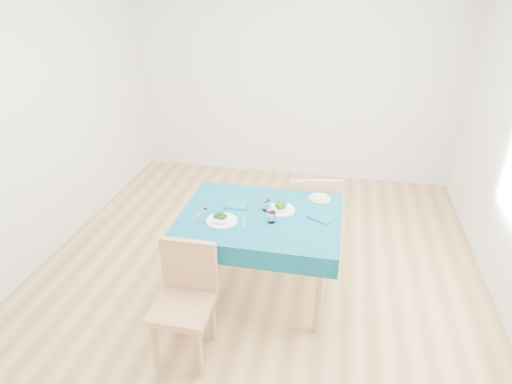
% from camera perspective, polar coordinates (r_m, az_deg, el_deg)
% --- Properties ---
extents(room_shell, '(4.02, 4.52, 2.73)m').
position_cam_1_polar(room_shell, '(3.26, 0.00, 7.79)').
color(room_shell, '#9D7441').
rests_on(room_shell, ground).
extents(table, '(1.23, 0.94, 0.76)m').
position_cam_1_polar(table, '(3.53, 0.57, -8.37)').
color(table, '#094B64').
rests_on(table, ground).
extents(chair_near, '(0.39, 0.43, 0.99)m').
position_cam_1_polar(chair_near, '(2.98, -9.86, -13.96)').
color(chair_near, '#AE7F52').
rests_on(chair_near, ground).
extents(chair_far, '(0.57, 0.60, 1.16)m').
position_cam_1_polar(chair_far, '(4.00, 7.33, -0.62)').
color(chair_far, '#AE7F52').
rests_on(chair_far, ground).
extents(bowl_near, '(0.24, 0.24, 0.07)m').
position_cam_1_polar(bowl_near, '(3.23, -4.62, -3.37)').
color(bowl_near, white).
rests_on(bowl_near, table).
extents(bowl_far, '(0.22, 0.22, 0.07)m').
position_cam_1_polar(bowl_far, '(3.37, 3.35, -1.94)').
color(bowl_far, white).
rests_on(bowl_far, table).
extents(fork_near, '(0.07, 0.20, 0.00)m').
position_cam_1_polar(fork_near, '(3.36, -7.55, -2.93)').
color(fork_near, silver).
rests_on(fork_near, table).
extents(knife_near, '(0.05, 0.19, 0.00)m').
position_cam_1_polar(knife_near, '(3.23, -1.61, -3.98)').
color(knife_near, silver).
rests_on(knife_near, table).
extents(fork_far, '(0.03, 0.16, 0.00)m').
position_cam_1_polar(fork_far, '(3.40, 1.80, -2.30)').
color(fork_far, silver).
rests_on(fork_far, table).
extents(knife_far, '(0.03, 0.20, 0.00)m').
position_cam_1_polar(knife_far, '(3.32, 8.17, -3.37)').
color(knife_far, silver).
rests_on(knife_far, table).
extents(napkin_near, '(0.19, 0.13, 0.01)m').
position_cam_1_polar(napkin_near, '(3.45, -2.71, -1.75)').
color(napkin_near, '#0D556F').
rests_on(napkin_near, table).
extents(napkin_far, '(0.23, 0.21, 0.01)m').
position_cam_1_polar(napkin_far, '(3.32, 8.68, -3.34)').
color(napkin_far, '#0D556F').
rests_on(napkin_far, table).
extents(tumbler_center, '(0.07, 0.07, 0.08)m').
position_cam_1_polar(tumbler_center, '(3.37, 1.38, -1.79)').
color(tumbler_center, white).
rests_on(tumbler_center, table).
extents(tumbler_side, '(0.06, 0.06, 0.08)m').
position_cam_1_polar(tumbler_side, '(3.21, 2.09, -3.38)').
color(tumbler_side, white).
rests_on(tumbler_side, table).
extents(side_plate, '(0.18, 0.18, 0.01)m').
position_cam_1_polar(side_plate, '(3.59, 8.45, -0.84)').
color(side_plate, '#BFCC63').
rests_on(side_plate, table).
extents(bread_slice, '(0.13, 0.13, 0.02)m').
position_cam_1_polar(bread_slice, '(3.58, 8.46, -0.66)').
color(bread_slice, beige).
rests_on(bread_slice, side_plate).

